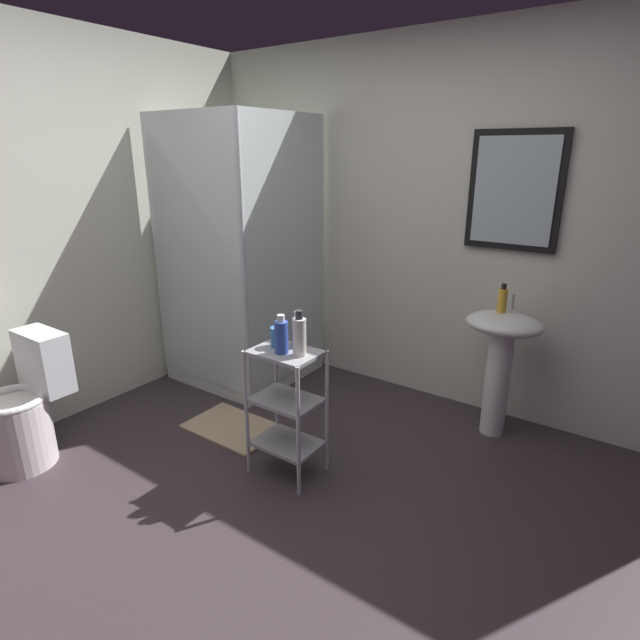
{
  "coord_description": "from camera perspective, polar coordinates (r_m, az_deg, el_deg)",
  "views": [
    {
      "loc": [
        1.41,
        -1.5,
        1.74
      ],
      "look_at": [
        -0.16,
        0.72,
        0.83
      ],
      "focal_mm": 28.34,
      "sensor_mm": 36.0,
      "label": 1
    }
  ],
  "objects": [
    {
      "name": "ground_plane",
      "position": [
        2.7,
        -6.6,
        -22.05
      ],
      "size": [
        4.2,
        4.2,
        0.02
      ],
      "primitive_type": "cube",
      "color": "#372D32"
    },
    {
      "name": "wall_back",
      "position": [
        3.66,
        12.53,
        10.41
      ],
      "size": [
        4.2,
        0.14,
        2.5
      ],
      "color": "silver",
      "rests_on": "ground_plane"
    },
    {
      "name": "wall_left",
      "position": [
        3.62,
        -30.18,
        8.22
      ],
      "size": [
        0.1,
        4.2,
        2.5
      ],
      "primitive_type": "cube",
      "color": "silver",
      "rests_on": "ground_plane"
    },
    {
      "name": "shower_stall",
      "position": [
        3.97,
        -8.47,
        -0.47
      ],
      "size": [
        0.92,
        0.92,
        2.0
      ],
      "color": "white",
      "rests_on": "ground_plane"
    },
    {
      "name": "pedestal_sink",
      "position": [
        3.32,
        19.76,
        -3.12
      ],
      "size": [
        0.46,
        0.37,
        0.81
      ],
      "color": "white",
      "rests_on": "ground_plane"
    },
    {
      "name": "sink_faucet",
      "position": [
        3.35,
        20.85,
        1.99
      ],
      "size": [
        0.03,
        0.03,
        0.1
      ],
      "primitive_type": "cylinder",
      "color": "silver",
      "rests_on": "pedestal_sink"
    },
    {
      "name": "toilet",
      "position": [
        3.42,
        -30.42,
        -8.95
      ],
      "size": [
        0.37,
        0.49,
        0.76
      ],
      "color": "white",
      "rests_on": "ground_plane"
    },
    {
      "name": "storage_cart",
      "position": [
        2.81,
        -3.81,
        -9.27
      ],
      "size": [
        0.38,
        0.28,
        0.74
      ],
      "color": "silver",
      "rests_on": "ground_plane"
    },
    {
      "name": "hand_soap_bottle",
      "position": [
        3.25,
        19.9,
        2.16
      ],
      "size": [
        0.05,
        0.05,
        0.18
      ],
      "color": "gold",
      "rests_on": "pedestal_sink"
    },
    {
      "name": "conditioner_bottle_purple",
      "position": [
        2.7,
        -2.55,
        -1.3
      ],
      "size": [
        0.06,
        0.06,
        0.2
      ],
      "color": "purple",
      "rests_on": "storage_cart"
    },
    {
      "name": "lotion_bottle_white",
      "position": [
        2.58,
        -2.34,
        -1.81
      ],
      "size": [
        0.07,
        0.07,
        0.24
      ],
      "color": "white",
      "rests_on": "storage_cart"
    },
    {
      "name": "shampoo_bottle_blue",
      "position": [
        2.62,
        -4.39,
        -1.85
      ],
      "size": [
        0.07,
        0.07,
        0.21
      ],
      "color": "#314CAF",
      "rests_on": "storage_cart"
    },
    {
      "name": "rinse_cup",
      "position": [
        2.73,
        -4.75,
        -1.9
      ],
      "size": [
        0.08,
        0.08,
        0.11
      ],
      "primitive_type": "cylinder",
      "color": "#3870B2",
      "rests_on": "storage_cart"
    },
    {
      "name": "bath_mat",
      "position": [
        3.46,
        -9.82,
        -11.87
      ],
      "size": [
        0.6,
        0.4,
        0.02
      ],
      "primitive_type": "cube",
      "color": "tan",
      "rests_on": "ground_plane"
    }
  ]
}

